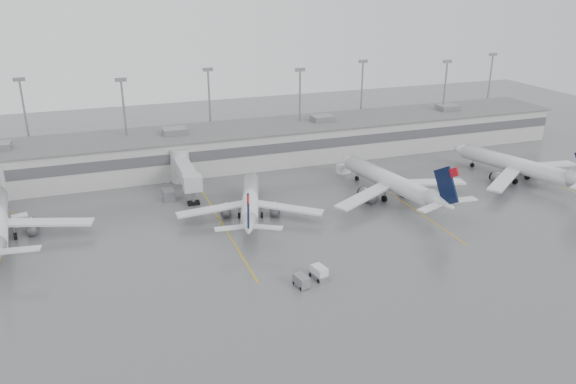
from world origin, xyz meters
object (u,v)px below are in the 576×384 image
object	(u,v)px
jet_mid_right	(393,182)
baggage_tug	(319,274)
jet_mid_left	(250,202)
jet_far_right	(521,166)

from	to	relation	value
jet_mid_right	baggage_tug	distance (m)	34.74
jet_mid_right	jet_mid_left	bearing A→B (deg)	169.48
jet_mid_left	baggage_tug	world-z (taller)	jet_mid_left
jet_mid_left	baggage_tug	distance (m)	24.74
jet_mid_left	jet_mid_right	size ratio (longest dim) A/B	0.84
jet_mid_right	baggage_tug	xyz separation A→B (m)	(-25.23, -23.74, -2.70)
jet_mid_right	baggage_tug	size ratio (longest dim) A/B	10.71
jet_mid_left	jet_far_right	xyz separation A→B (m)	(58.40, -0.88, 0.44)
jet_mid_left	jet_mid_right	bearing A→B (deg)	15.76
jet_mid_left	jet_far_right	bearing A→B (deg)	16.34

